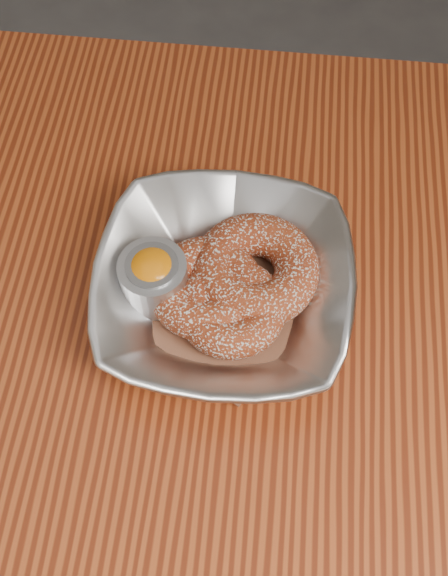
# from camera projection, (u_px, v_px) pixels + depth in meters

# --- Properties ---
(ground_plane) EXTENTS (4.00, 4.00, 0.00)m
(ground_plane) POSITION_uv_depth(u_px,v_px,m) (173.00, 517.00, 1.25)
(ground_plane) COLOR #565659
(ground_plane) RESTS_ON ground
(table) EXTENTS (1.20, 0.80, 0.75)m
(table) POSITION_uv_depth(u_px,v_px,m) (130.00, 399.00, 0.68)
(table) COLOR maroon
(table) RESTS_ON ground_plane
(serving_bowl) EXTENTS (0.23, 0.23, 0.06)m
(serving_bowl) POSITION_uv_depth(u_px,v_px,m) (224.00, 289.00, 0.59)
(serving_bowl) COLOR #B6B8BD
(serving_bowl) RESTS_ON table
(parchment) EXTENTS (0.20, 0.20, 0.00)m
(parchment) POSITION_uv_depth(u_px,v_px,m) (224.00, 299.00, 0.61)
(parchment) COLOR brown
(parchment) RESTS_ON table
(donut_back) EXTENTS (0.15, 0.15, 0.04)m
(donut_back) POSITION_uv_depth(u_px,v_px,m) (255.00, 269.00, 0.60)
(donut_back) COLOR maroon
(donut_back) RESTS_ON parchment
(donut_front) EXTENTS (0.11, 0.11, 0.03)m
(donut_front) POSITION_uv_depth(u_px,v_px,m) (231.00, 308.00, 0.59)
(donut_front) COLOR maroon
(donut_front) RESTS_ON parchment
(donut_extra) EXTENTS (0.11, 0.11, 0.04)m
(donut_extra) POSITION_uv_depth(u_px,v_px,m) (206.00, 288.00, 0.59)
(donut_extra) COLOR maroon
(donut_extra) RESTS_ON parchment
(ramekin) EXTENTS (0.06, 0.06, 0.06)m
(ramekin) POSITION_uv_depth(u_px,v_px,m) (154.00, 277.00, 0.59)
(ramekin) COLOR #B6B8BD
(ramekin) RESTS_ON table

